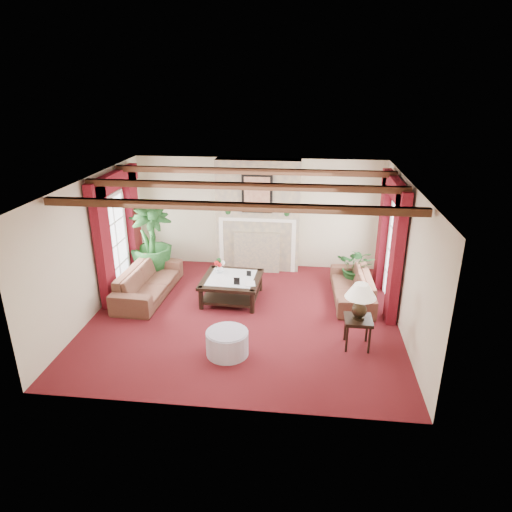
# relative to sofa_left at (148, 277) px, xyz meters

# --- Properties ---
(floor) EXTENTS (6.00, 6.00, 0.00)m
(floor) POSITION_rel_sofa_left_xyz_m (2.20, -0.72, -0.43)
(floor) COLOR #410C0B
(floor) RESTS_ON ground
(ceiling) EXTENTS (6.00, 6.00, 0.00)m
(ceiling) POSITION_rel_sofa_left_xyz_m (2.20, -0.72, 2.27)
(ceiling) COLOR white
(ceiling) RESTS_ON floor
(back_wall) EXTENTS (6.00, 0.02, 2.70)m
(back_wall) POSITION_rel_sofa_left_xyz_m (2.20, 2.03, 0.92)
(back_wall) COLOR beige
(back_wall) RESTS_ON ground
(left_wall) EXTENTS (0.02, 5.50, 2.70)m
(left_wall) POSITION_rel_sofa_left_xyz_m (-0.80, -0.72, 0.92)
(left_wall) COLOR beige
(left_wall) RESTS_ON ground
(right_wall) EXTENTS (0.02, 5.50, 2.70)m
(right_wall) POSITION_rel_sofa_left_xyz_m (5.20, -0.72, 0.92)
(right_wall) COLOR beige
(right_wall) RESTS_ON ground
(ceiling_beams) EXTENTS (6.00, 3.00, 0.12)m
(ceiling_beams) POSITION_rel_sofa_left_xyz_m (2.20, -0.72, 2.21)
(ceiling_beams) COLOR #3B2212
(ceiling_beams) RESTS_ON ceiling
(fireplace) EXTENTS (2.00, 0.52, 2.70)m
(fireplace) POSITION_rel_sofa_left_xyz_m (2.20, 1.83, 2.27)
(fireplace) COLOR tan
(fireplace) RESTS_ON ground
(french_door_left) EXTENTS (0.10, 1.10, 2.16)m
(french_door_left) POSITION_rel_sofa_left_xyz_m (-0.77, 0.28, 1.70)
(french_door_left) COLOR white
(french_door_left) RESTS_ON ground
(french_door_right) EXTENTS (0.10, 1.10, 2.16)m
(french_door_right) POSITION_rel_sofa_left_xyz_m (5.17, 0.28, 1.70)
(french_door_right) COLOR white
(french_door_right) RESTS_ON ground
(curtains_left) EXTENTS (0.20, 2.40, 2.55)m
(curtains_left) POSITION_rel_sofa_left_xyz_m (-0.66, 0.28, 2.12)
(curtains_left) COLOR #530B12
(curtains_left) RESTS_ON ground
(curtains_right) EXTENTS (0.20, 2.40, 2.55)m
(curtains_right) POSITION_rel_sofa_left_xyz_m (5.06, 0.28, 2.12)
(curtains_right) COLOR #530B12
(curtains_right) RESTS_ON ground
(sofa_left) EXTENTS (2.27, 0.84, 0.87)m
(sofa_left) POSITION_rel_sofa_left_xyz_m (0.00, 0.00, 0.00)
(sofa_left) COLOR black
(sofa_left) RESTS_ON ground
(sofa_right) EXTENTS (2.02, 0.71, 0.77)m
(sofa_right) POSITION_rel_sofa_left_xyz_m (4.39, 0.30, -0.05)
(sofa_right) COLOR black
(sofa_right) RESTS_ON ground
(potted_palm) EXTENTS (2.71, 2.72, 0.98)m
(potted_palm) POSITION_rel_sofa_left_xyz_m (-0.24, 1.04, 0.06)
(potted_palm) COLOR black
(potted_palm) RESTS_ON ground
(small_plant) EXTENTS (1.40, 1.44, 0.73)m
(small_plant) POSITION_rel_sofa_left_xyz_m (4.54, 1.01, -0.07)
(small_plant) COLOR black
(small_plant) RESTS_ON ground
(coffee_table) EXTENTS (1.28, 1.28, 0.50)m
(coffee_table) POSITION_rel_sofa_left_xyz_m (1.83, -0.00, -0.18)
(coffee_table) COLOR black
(coffee_table) RESTS_ON ground
(side_table) EXTENTS (0.56, 0.56, 0.56)m
(side_table) POSITION_rel_sofa_left_xyz_m (4.32, -1.59, -0.15)
(side_table) COLOR black
(side_table) RESTS_ON ground
(ottoman) EXTENTS (0.73, 0.73, 0.43)m
(ottoman) POSITION_rel_sofa_left_xyz_m (2.10, -2.07, -0.22)
(ottoman) COLOR #ADA6BC
(ottoman) RESTS_ON ground
(table_lamp) EXTENTS (0.53, 0.53, 0.68)m
(table_lamp) POSITION_rel_sofa_left_xyz_m (4.32, -1.59, 0.47)
(table_lamp) COLOR black
(table_lamp) RESTS_ON side_table
(flower_vase) EXTENTS (0.26, 0.26, 0.18)m
(flower_vase) POSITION_rel_sofa_left_xyz_m (1.53, 0.25, 0.16)
(flower_vase) COLOR silver
(flower_vase) RESTS_ON coffee_table
(book) EXTENTS (0.21, 0.09, 0.28)m
(book) POSITION_rel_sofa_left_xyz_m (2.17, -0.30, 0.20)
(book) COLOR black
(book) RESTS_ON coffee_table
(photo_frame_a) EXTENTS (0.12, 0.02, 0.16)m
(photo_frame_a) POSITION_rel_sofa_left_xyz_m (2.00, -0.34, 0.15)
(photo_frame_a) COLOR black
(photo_frame_a) RESTS_ON coffee_table
(photo_frame_b) EXTENTS (0.10, 0.03, 0.13)m
(photo_frame_b) POSITION_rel_sofa_left_xyz_m (2.19, 0.12, 0.13)
(photo_frame_b) COLOR black
(photo_frame_b) RESTS_ON coffee_table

